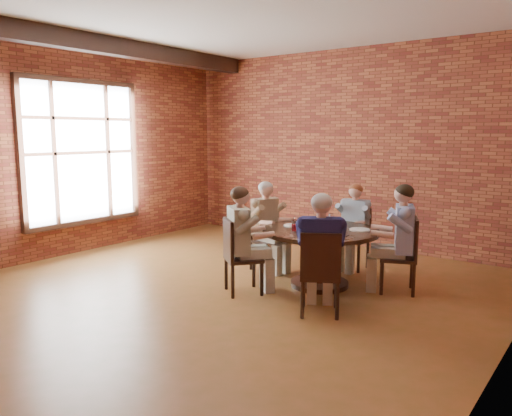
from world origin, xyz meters
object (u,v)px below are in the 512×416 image
Objects in this scene: diner_b at (354,227)px; diner_e at (321,254)px; diner_c at (268,226)px; chair_e at (320,270)px; diner_a at (399,239)px; diner_d at (243,240)px; chair_b at (355,235)px; dining_table at (320,246)px; chair_c at (264,235)px; chair_d at (237,253)px; chair_a at (405,252)px; smartphone at (344,236)px.

diner_e reaches higher than diner_b.
diner_b is at bearing -38.09° from diner_c.
diner_a is at bearing -134.54° from chair_e.
diner_c is 0.96× the size of diner_d.
diner_d is at bearing -108.76° from chair_b.
diner_c is (-0.96, -0.80, 0.02)m from diner_b.
dining_table is 1.09m from chair_e.
diner_e is at bearing -76.39° from chair_b.
chair_c is 1.98m from chair_e.
chair_d is 0.18m from diner_d.
dining_table is 1.60× the size of chair_d.
chair_e is at bearing -37.99° from diner_a.
diner_a is 1.52× the size of chair_b.
diner_d is (-0.60, -1.82, 0.04)m from diner_b.
diner_b is 1.32× the size of chair_e.
chair_c is 1.91m from diner_e.
dining_table is at bearing -90.00° from diner_d.
diner_c is 1.37× the size of chair_e.
diner_e is at bearing -114.05° from diner_c.
diner_e is (0.52, -1.96, 0.18)m from chair_b.
chair_a is at bearing -35.25° from chair_b.
diner_c is at bearing -66.88° from chair_e.
chair_d is (0.31, -1.09, -0.13)m from diner_c.
chair_e is 7.32× the size of smartphone.
diner_c is at bearing -107.18° from chair_a.
chair_c is at bearing -33.12° from chair_d.
diner_b is at bearing -70.69° from diner_d.
diner_b is 1.31m from smartphone.
diner_e reaches higher than chair_c.
diner_e is at bearing -40.62° from diner_a.
diner_d reaches higher than smartphone.
chair_b is (-0.02, 1.09, -0.04)m from dining_table.
dining_table is 1.20× the size of diner_b.
diner_c is at bearing -65.83° from diner_e.
chair_a is 0.18m from diner_a.
chair_c is 0.97× the size of chair_e.
chair_e is at bearing -40.77° from chair_a.
diner_e is at bearing -145.67° from diner_d.
diner_c is at bearing 161.27° from smartphone.
dining_table is at bearing 152.86° from smartphone.
dining_table is 1.68× the size of chair_b.
diner_a is 1.09× the size of diner_b.
chair_a is 0.71× the size of diner_d.
chair_b is 0.95× the size of chair_d.
diner_c is (-1.96, -0.20, 0.13)m from chair_a.
diner_e is (1.12, -0.06, 0.00)m from diner_d.
smartphone is (0.44, -0.20, 0.23)m from dining_table.
chair_a is 0.76× the size of diner_b.
chair_e is at bearing -115.10° from diner_c.
diner_c reaches higher than chair_c.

